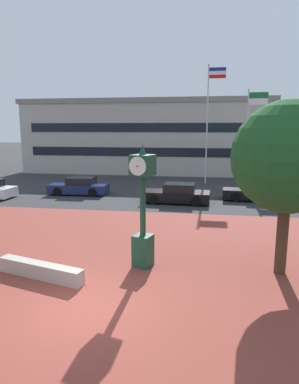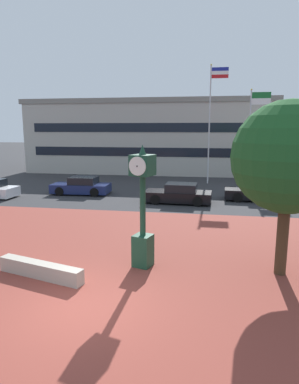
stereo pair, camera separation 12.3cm
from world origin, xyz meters
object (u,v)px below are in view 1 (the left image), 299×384
car_street_far (80,186)px  car_street_distant (177,194)px  civic_building (149,136)px  street_lamp_post (262,143)px  car_street_near (257,192)px  flagpole_secondary (249,128)px  street_clock (143,210)px  flagpole_primary (209,117)px  plaza_tree (293,160)px

car_street_far → car_street_distant: size_ratio=0.97×
civic_building → street_lamp_post: 15.81m
car_street_near → street_lamp_post: 5.36m
flagpole_secondary → civic_building: (-10.04, 9.19, -0.89)m
street_clock → flagpole_primary: (2.42, 18.84, 3.70)m
car_street_near → flagpole_primary: 9.12m
car_street_far → flagpole_secondary: bearing=-64.4°
street_clock → flagpole_primary: size_ratio=0.43×
car_street_far → flagpole_primary: flagpole_primary is taller
car_street_far → street_lamp_post: bearing=-74.6°
civic_building → car_street_near: bearing=-58.2°
plaza_tree → car_street_far: size_ratio=1.34×
plaza_tree → car_street_far: plaza_tree is taller
flagpole_secondary → plaza_tree: bearing=-93.1°
street_clock → street_lamp_post: street_lamp_post is taller
car_street_near → car_street_distant: 5.51m
car_street_far → car_street_distant: same height
flagpole_primary → street_clock: bearing=-97.3°
street_lamp_post → car_street_far: bearing=-163.2°
plaza_tree → street_lamp_post: street_lamp_post is taller
flagpole_secondary → street_lamp_post: flagpole_secondary is taller
street_clock → car_street_far: 14.24m
street_clock → flagpole_secondary: flagpole_secondary is taller
car_street_far → flagpole_primary: (9.33, 6.48, 5.18)m
car_street_far → flagpole_secondary: flagpole_secondary is taller
street_lamp_post → street_clock: bearing=-111.6°
car_street_far → flagpole_primary: 12.48m
flagpole_primary → car_street_near: bearing=-64.2°
flagpole_primary → flagpole_secondary: flagpole_primary is taller
plaza_tree → car_street_near: size_ratio=1.27×
plaza_tree → street_lamp_post: 16.25m
street_clock → car_street_far: street_clock is taller
plaza_tree → car_street_distant: 11.65m
car_street_distant → car_street_near: bearing=-70.7°
street_clock → car_street_distant: size_ratio=0.97×
car_street_far → flagpole_secondary: size_ratio=0.53×
flagpole_primary → civic_building: bearing=125.8°
flagpole_primary → flagpole_secondary: bearing=-0.0°
flagpole_primary → flagpole_secondary: size_ratio=1.25×
flagpole_primary → car_street_distant: bearing=-103.5°
car_street_near → flagpole_secondary: size_ratio=0.56×
plaza_tree → car_street_distant: (-4.43, 10.27, -3.24)m
car_street_near → street_lamp_post: street_lamp_post is taller
flagpole_secondary → street_lamp_post: (0.66, -2.44, -1.15)m
street_clock → civic_building: civic_building is taller
flagpole_primary → flagpole_secondary: (3.41, -0.00, -0.96)m
flagpole_secondary → street_lamp_post: bearing=-74.8°
car_street_near → car_street_far: bearing=91.8°
flagpole_secondary → street_lamp_post: 2.78m
car_street_near → car_street_far: same height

